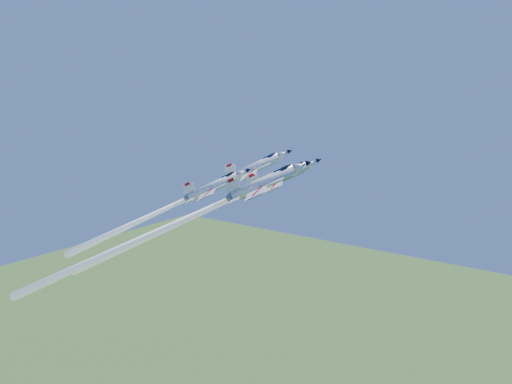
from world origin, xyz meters
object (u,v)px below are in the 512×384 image
Objects in this scene: jet_slot at (160,211)px; jet_right at (157,231)px; jet_left at (178,203)px; jet_lead at (195,216)px.

jet_right is at bearing 12.84° from jet_slot.
jet_left is at bearing 158.58° from jet_slot.
jet_right is at bearing -1.65° from jet_left.
jet_right reaches higher than jet_left.
jet_lead is 7.89m from jet_slot.
jet_slot is at bearing -21.42° from jet_left.
jet_left is at bearing 178.35° from jet_right.
jet_left reaches higher than jet_slot.
jet_lead reaches higher than jet_slot.
jet_lead is 8.41m from jet_right.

